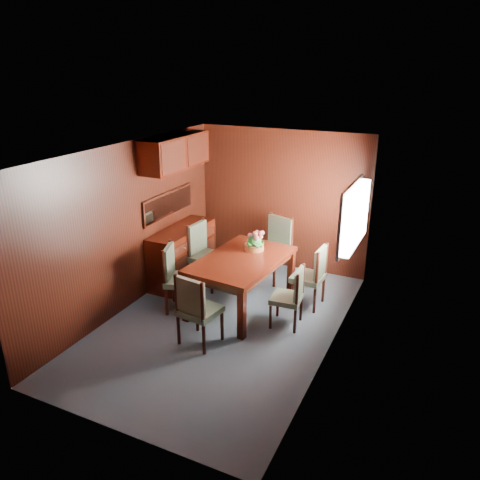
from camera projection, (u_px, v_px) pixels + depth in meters
The scene contains 11 objects.
ground at pixel (223, 323), 6.52m from camera, with size 4.50×4.50×0.00m, color #404C57.
room_shell at pixel (225, 204), 6.26m from camera, with size 3.06×4.52×2.41m.
sideboard at pixel (183, 254), 7.70m from camera, with size 0.48×1.40×0.90m, color #340E06.
dining_table at pixel (242, 265), 6.76m from camera, with size 1.18×1.74×0.77m.
chair_left_near at pixel (177, 274), 6.72m from camera, with size 0.58×0.60×1.00m.
chair_left_far at pixel (204, 251), 7.47m from camera, with size 0.52×0.54×1.06m.
chair_right_near at pixel (292, 294), 6.31m from camera, with size 0.43×0.45×0.87m.
chair_right_far at pixel (313, 273), 6.82m from camera, with size 0.45×0.47×0.95m.
chair_head at pixel (196, 307), 5.84m from camera, with size 0.53×0.51×0.99m.
chair_foot at pixel (275, 244), 7.72m from camera, with size 0.63×0.61×1.07m.
flower_centerpiece at pixel (254, 240), 6.97m from camera, with size 0.32×0.32×0.32m.
Camera 1 is at (2.64, -5.03, 3.40)m, focal length 35.00 mm.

